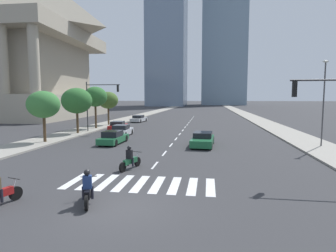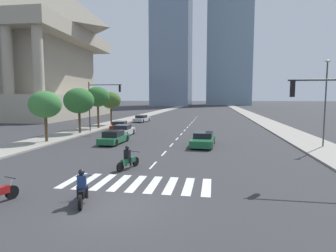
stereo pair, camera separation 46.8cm
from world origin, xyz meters
name	(u,v)px [view 2 (the right image)]	position (x,y,z in m)	size (l,w,h in m)	color
ground_plane	(115,207)	(0.00, 0.00, 0.00)	(800.00, 800.00, 0.00)	#333335
sidewalk_east	(281,129)	(13.17, 30.00, 0.07)	(4.00, 260.00, 0.15)	gray
sidewalk_west	(102,126)	(-13.17, 30.00, 0.07)	(4.00, 260.00, 0.15)	gray
crosswalk_near	(136,183)	(0.00, 3.18, 0.00)	(7.65, 2.87, 0.01)	silver
lane_divider_center	(187,127)	(0.00, 31.18, 0.00)	(0.14, 50.00, 0.01)	silver
motorcycle_trailing	(128,160)	(-1.32, 5.96, 0.58)	(0.98, 2.15, 1.49)	black
motorcycle_third	(82,190)	(-1.50, 0.20, 0.58)	(0.97, 1.98, 1.49)	black
sedan_red_0	(120,126)	(-8.75, 25.84, 0.58)	(2.18, 4.40, 1.26)	maroon
sedan_green_1	(203,140)	(2.96, 15.17, 0.58)	(2.17, 4.89, 1.26)	#1E6038
sedan_green_2	(114,138)	(-5.66, 15.14, 0.58)	(1.85, 4.41, 1.26)	#1E6038
sedan_silver_3	(142,119)	(-9.28, 39.35, 0.58)	(2.22, 4.87, 1.26)	#B7BABF
sedan_silver_4	(123,131)	(-6.58, 20.63, 0.60)	(1.97, 4.37, 1.30)	#B7BABF
traffic_signal_far	(101,98)	(-10.40, 23.37, 4.47)	(4.68, 0.28, 6.32)	#333335
street_lamp_east	(326,97)	(13.47, 15.80, 4.51)	(0.50, 0.24, 7.52)	#3F3F42
street_tree_nearest	(45,105)	(-12.37, 14.45, 3.77)	(3.10, 3.10, 4.96)	#4C3823
street_tree_second	(79,101)	(-12.37, 21.37, 4.07)	(3.64, 3.64, 5.48)	#4C3823
street_tree_third	(98,97)	(-12.37, 26.95, 4.57)	(3.32, 3.32, 5.85)	#4C3823
street_tree_fourth	(111,100)	(-12.37, 32.03, 4.04)	(3.16, 3.16, 5.25)	#4C3823
war_memorial	(17,33)	(-41.13, 48.63, 19.29)	(33.82, 33.82, 37.31)	#A89E89
office_tower_center_skyline	(230,7)	(12.44, 171.86, 60.74)	(26.75, 25.37, 131.34)	#7A93A8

